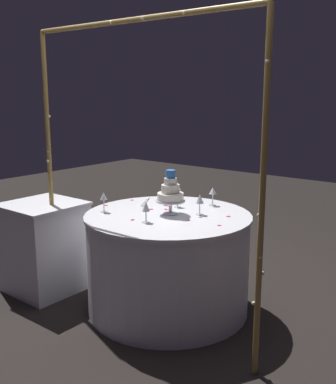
{
  "coord_description": "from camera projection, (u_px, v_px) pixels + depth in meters",
  "views": [
    {
      "loc": [
        -2.11,
        2.63,
        1.66
      ],
      "look_at": [
        0.0,
        0.0,
        0.94
      ],
      "focal_mm": 43.31,
      "sensor_mm": 36.0,
      "label": 1
    }
  ],
  "objects": [
    {
      "name": "ground_plane",
      "position": [
        168.0,
        308.0,
        3.65
      ],
      "size": [
        12.0,
        12.0,
        0.0
      ],
      "primitive_type": "plane",
      "color": "black"
    },
    {
      "name": "decorative_arch",
      "position": [
        136.0,
        135.0,
        3.09
      ],
      "size": [
        1.95,
        0.06,
        2.13
      ],
      "color": "olive",
      "rests_on": "ground"
    },
    {
      "name": "main_table",
      "position": [
        168.0,
        262.0,
        3.57
      ],
      "size": [
        1.26,
        1.26,
        0.76
      ],
      "color": "white",
      "rests_on": "ground"
    },
    {
      "name": "side_table",
      "position": [
        45.0,
        247.0,
        3.93
      ],
      "size": [
        0.6,
        0.6,
        0.76
      ],
      "color": "white",
      "rests_on": "ground"
    },
    {
      "name": "tiered_cake",
      "position": [
        170.0,
        193.0,
        3.45
      ],
      "size": [
        0.22,
        0.22,
        0.34
      ],
      "color": "silver",
      "rests_on": "main_table"
    },
    {
      "name": "wine_glass_0",
      "position": [
        200.0,
        200.0,
        3.46
      ],
      "size": [
        0.06,
        0.06,
        0.16
      ],
      "color": "silver",
      "rests_on": "main_table"
    },
    {
      "name": "wine_glass_1",
      "position": [
        104.0,
        197.0,
        3.53
      ],
      "size": [
        0.06,
        0.06,
        0.16
      ],
      "color": "silver",
      "rests_on": "main_table"
    },
    {
      "name": "wine_glass_2",
      "position": [
        213.0,
        192.0,
        3.74
      ],
      "size": [
        0.06,
        0.06,
        0.15
      ],
      "color": "silver",
      "rests_on": "main_table"
    },
    {
      "name": "wine_glass_3",
      "position": [
        146.0,
        208.0,
        3.25
      ],
      "size": [
        0.06,
        0.06,
        0.15
      ],
      "color": "silver",
      "rests_on": "main_table"
    },
    {
      "name": "wine_glass_4",
      "position": [
        178.0,
        195.0,
        3.69
      ],
      "size": [
        0.06,
        0.06,
        0.13
      ],
      "color": "silver",
      "rests_on": "main_table"
    },
    {
      "name": "wine_glass_5",
      "position": [
        178.0,
        187.0,
        3.97
      ],
      "size": [
        0.06,
        0.06,
        0.15
      ],
      "color": "silver",
      "rests_on": "main_table"
    },
    {
      "name": "cake_knife",
      "position": [
        146.0,
        201.0,
        3.88
      ],
      "size": [
        0.17,
        0.26,
        0.01
      ],
      "color": "silver",
      "rests_on": "main_table"
    },
    {
      "name": "rose_petal_0",
      "position": [
        200.0,
        217.0,
        3.39
      ],
      "size": [
        0.03,
        0.02,
        0.0
      ],
      "primitive_type": "ellipsoid",
      "rotation": [
        0.0,
        0.0,
        0.04
      ],
      "color": "#C61951",
      "rests_on": "main_table"
    },
    {
      "name": "rose_petal_1",
      "position": [
        133.0,
        220.0,
        3.33
      ],
      "size": [
        0.03,
        0.04,
        0.0
      ],
      "primitive_type": "ellipsoid",
      "rotation": [
        0.0,
        0.0,
        1.8
      ],
      "color": "#C61951",
      "rests_on": "main_table"
    },
    {
      "name": "rose_petal_2",
      "position": [
        132.0,
        200.0,
        3.94
      ],
      "size": [
        0.03,
        0.04,
        0.0
      ],
      "primitive_type": "ellipsoid",
      "rotation": [
        0.0,
        0.0,
        4.56
      ],
      "color": "#C61951",
      "rests_on": "main_table"
    },
    {
      "name": "rose_petal_3",
      "position": [
        166.0,
        205.0,
        3.75
      ],
      "size": [
        0.05,
        0.04,
        0.0
      ],
      "primitive_type": "ellipsoid",
      "rotation": [
        0.0,
        0.0,
        3.65
      ],
      "color": "#C61951",
      "rests_on": "main_table"
    },
    {
      "name": "rose_petal_4",
      "position": [
        202.0,
        201.0,
        3.89
      ],
      "size": [
        0.05,
        0.04,
        0.0
      ],
      "primitive_type": "ellipsoid",
      "rotation": [
        0.0,
        0.0,
        5.67
      ],
      "color": "#C61951",
      "rests_on": "main_table"
    },
    {
      "name": "rose_petal_5",
      "position": [
        219.0,
        225.0,
        3.19
      ],
      "size": [
        0.04,
        0.04,
        0.0
      ],
      "primitive_type": "ellipsoid",
      "rotation": [
        0.0,
        0.0,
        3.9
      ],
      "color": "#C61951",
      "rests_on": "main_table"
    },
    {
      "name": "rose_petal_6",
      "position": [
        106.0,
        205.0,
        3.76
      ],
      "size": [
        0.03,
        0.04,
        0.0
      ],
      "primitive_type": "ellipsoid",
      "rotation": [
        0.0,
        0.0,
        1.31
      ],
      "color": "#C61951",
      "rests_on": "main_table"
    },
    {
      "name": "rose_petal_7",
      "position": [
        166.0,
        209.0,
        3.63
      ],
      "size": [
        0.04,
        0.04,
        0.0
      ],
      "primitive_type": "ellipsoid",
      "rotation": [
        0.0,
        0.0,
        2.71
      ],
      "color": "#C61951",
      "rests_on": "main_table"
    },
    {
      "name": "rose_petal_8",
      "position": [
        189.0,
        220.0,
        3.32
      ],
      "size": [
        0.03,
        0.02,
        0.0
      ],
      "primitive_type": "ellipsoid",
      "rotation": [
        0.0,
        0.0,
        6.18
      ],
      "color": "#C61951",
      "rests_on": "main_table"
    },
    {
      "name": "rose_petal_9",
      "position": [
        151.0,
        209.0,
        3.63
      ],
      "size": [
        0.04,
        0.04,
        0.0
      ],
      "primitive_type": "ellipsoid",
      "rotation": [
        0.0,
        0.0,
        0.94
      ],
      "color": "#C61951",
      "rests_on": "main_table"
    },
    {
      "name": "rose_petal_10",
      "position": [
        228.0,
        216.0,
        3.42
      ],
      "size": [
        0.04,
        0.04,
        0.0
      ],
      "primitive_type": "ellipsoid",
      "rotation": [
        0.0,
        0.0,
        4.18
      ],
      "color": "#C61951",
      "rests_on": "main_table"
    },
    {
      "name": "rose_petal_11",
      "position": [
        169.0,
        206.0,
        3.73
      ],
      "size": [
        0.03,
        0.04,
        0.0
      ],
      "primitive_type": "ellipsoid",
      "rotation": [
        0.0,
        0.0,
        4.18
      ],
      "color": "#C61951",
      "rests_on": "main_table"
    },
    {
      "name": "rose_petal_12",
      "position": [
        170.0,
        209.0,
        3.62
      ],
      "size": [
        0.05,
        0.05,
        0.0
      ],
      "primitive_type": "ellipsoid",
      "rotation": [
        0.0,
        0.0,
        5.62
      ],
      "color": "#C61951",
      "rests_on": "main_table"
    }
  ]
}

